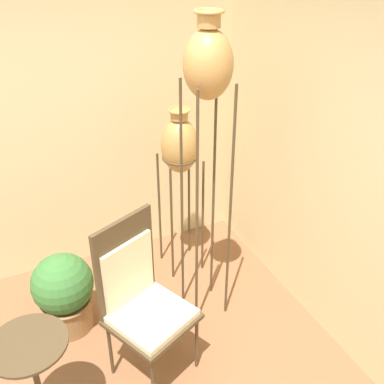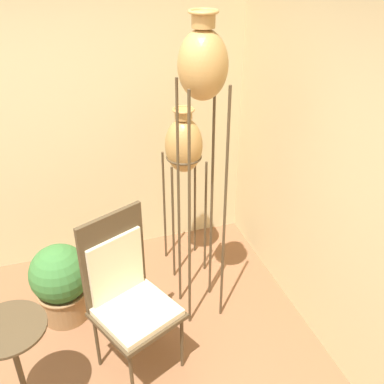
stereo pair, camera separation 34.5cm
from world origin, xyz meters
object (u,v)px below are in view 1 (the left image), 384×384
at_px(potted_plant, 64,292).
at_px(chair, 140,295).
at_px(side_table, 34,369).
at_px(vase_stand_tall, 208,74).
at_px(vase_stand_medium, 180,148).

bearing_deg(potted_plant, chair, -53.80).
bearing_deg(chair, side_table, 172.47).
xyz_separation_m(vase_stand_tall, side_table, (-1.33, -0.55, -1.37)).
relative_size(chair, side_table, 1.55).
bearing_deg(side_table, potted_plant, 70.12).
bearing_deg(vase_stand_medium, side_table, -140.81).
bearing_deg(chair, vase_stand_tall, 3.02).
bearing_deg(vase_stand_medium, vase_stand_tall, -94.88).
xyz_separation_m(side_table, potted_plant, (0.29, 0.79, -0.20)).
bearing_deg(potted_plant, side_table, -109.88).
height_order(vase_stand_tall, chair, vase_stand_tall).
relative_size(chair, potted_plant, 1.79).
height_order(vase_stand_medium, chair, vase_stand_medium).
bearing_deg(vase_stand_medium, potted_plant, -163.10).
bearing_deg(side_table, chair, 17.25).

